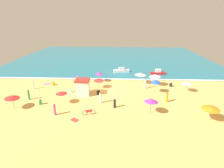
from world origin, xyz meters
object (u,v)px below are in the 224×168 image
(small_boat_1, at_px, (121,71))
(beach_umbrella_4, at_px, (155,76))
(lifeguard_cabana, at_px, (83,87))
(beach_umbrella_6, at_px, (99,73))
(beach_umbrella_0, at_px, (61,93))
(beach_umbrella_2, at_px, (187,83))
(beachgoer_12, at_px, (53,84))
(beach_umbrella_5, at_px, (99,80))
(beach_umbrella_9, at_px, (12,97))
(beachgoer_4, at_px, (41,102))
(beach_umbrella_8, at_px, (155,81))
(beachgoer_7, at_px, (70,90))
(beachgoer_3, at_px, (145,84))
(beach_umbrella_3, at_px, (141,74))
(beachgoer_6, at_px, (55,109))
(beachgoer_11, at_px, (115,103))
(beachgoer_5, at_px, (33,85))
(parked_bicycle, at_px, (89,112))
(beachgoer_8, at_px, (167,97))
(beach_umbrella_1, at_px, (211,108))
(beach_umbrella_7, at_px, (151,100))
(small_boat_0, at_px, (158,72))
(beachgoer_9, at_px, (98,92))
(beachgoer_0, at_px, (101,98))
(beachgoer_1, at_px, (171,84))
(beachgoer_2, at_px, (29,95))
(beachgoer_10, at_px, (77,80))

(small_boat_1, bearing_deg, beach_umbrella_4, -53.31)
(lifeguard_cabana, relative_size, beach_umbrella_6, 1.25)
(beach_umbrella_0, xyz_separation_m, beach_umbrella_2, (20.66, 5.42, -0.10))
(beachgoer_12, relative_size, small_boat_1, 0.20)
(beach_umbrella_5, xyz_separation_m, beach_umbrella_9, (-11.49, -8.44, 0.11))
(beachgoer_4, bearing_deg, beach_umbrella_8, 16.06)
(beach_umbrella_2, xyz_separation_m, beachgoer_7, (-20.52, -1.19, -1.26))
(beach_umbrella_8, distance_m, beachgoer_3, 2.72)
(beach_umbrella_3, bearing_deg, beach_umbrella_4, -18.97)
(beachgoer_6, height_order, beachgoer_11, beachgoer_6)
(beachgoer_5, bearing_deg, parked_bicycle, -36.82)
(beach_umbrella_3, xyz_separation_m, beach_umbrella_5, (-7.92, -2.58, -0.39))
(beachgoer_3, relative_size, beachgoer_8, 1.14)
(beach_umbrella_2, height_order, beachgoer_6, beach_umbrella_2)
(beach_umbrella_1, xyz_separation_m, beach_umbrella_7, (-7.20, 1.51, 0.21))
(beach_umbrella_1, distance_m, small_boat_0, 19.67)
(beach_umbrella_5, bearing_deg, small_boat_0, 34.98)
(beach_umbrella_5, xyz_separation_m, beachgoer_9, (0.20, -2.85, -1.30))
(beachgoer_0, height_order, beachgoer_12, beachgoer_0)
(beachgoer_3, bearing_deg, beach_umbrella_7, -92.91)
(beach_umbrella_3, bearing_deg, beachgoer_4, -149.20)
(beach_umbrella_1, bearing_deg, beachgoer_3, 122.15)
(beach_umbrella_9, bearing_deg, beach_umbrella_5, 36.30)
(beach_umbrella_6, relative_size, beachgoer_1, 2.38)
(beach_umbrella_3, distance_m, beach_umbrella_7, 11.62)
(lifeguard_cabana, relative_size, beachgoer_12, 3.64)
(beachgoer_4, distance_m, beachgoer_9, 9.34)
(beachgoer_2, xyz_separation_m, small_boat_1, (15.00, 15.52, -0.31))
(beachgoer_2, distance_m, beachgoer_9, 11.21)
(beach_umbrella_8, bearing_deg, beachgoer_1, 40.49)
(small_boat_0, bearing_deg, beach_umbrella_4, -106.79)
(beach_umbrella_1, distance_m, beachgoer_12, 27.07)
(beach_umbrella_4, relative_size, beach_umbrella_5, 1.21)
(beachgoer_7, height_order, beachgoer_9, beachgoer_7)
(beach_umbrella_5, bearing_deg, beachgoer_6, -116.16)
(beach_umbrella_4, distance_m, small_boat_1, 10.61)
(beach_umbrella_9, bearing_deg, beachgoer_2, 75.53)
(beach_umbrella_9, bearing_deg, beach_umbrella_4, 24.65)
(beachgoer_0, xyz_separation_m, small_boat_0, (11.83, 15.03, -0.39))
(beach_umbrella_8, xyz_separation_m, beachgoer_5, (-22.02, 0.79, -1.27))
(beach_umbrella_4, relative_size, beachgoer_9, 3.21)
(lifeguard_cabana, relative_size, small_boat_0, 0.80)
(beachgoer_8, bearing_deg, beachgoer_4, -175.10)
(beach_umbrella_8, xyz_separation_m, beachgoer_7, (-14.84, -0.52, -1.70))
(beach_umbrella_5, height_order, beachgoer_10, beach_umbrella_5)
(beachgoer_3, height_order, beachgoer_5, beachgoer_3)
(beachgoer_8, bearing_deg, beachgoer_12, 162.46)
(beach_umbrella_9, relative_size, beachgoer_5, 1.23)
(beachgoer_8, height_order, beachgoer_11, beachgoer_8)
(small_boat_1, bearing_deg, beach_umbrella_3, -64.17)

